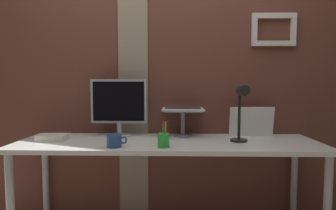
# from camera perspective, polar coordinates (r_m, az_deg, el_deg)

# --- Properties ---
(brick_wall_back) EXTENTS (3.48, 0.16, 2.40)m
(brick_wall_back) POSITION_cam_1_polar(r_m,az_deg,el_deg) (2.31, -2.49, 5.58)
(brick_wall_back) COLOR brown
(brick_wall_back) RESTS_ON ground_plane
(desk) EXTENTS (2.13, 0.61, 0.75)m
(desk) POSITION_cam_1_polar(r_m,az_deg,el_deg) (2.00, -0.07, -9.48)
(desk) COLOR white
(desk) RESTS_ON ground_plane
(monitor) EXTENTS (0.43, 0.18, 0.44)m
(monitor) POSITION_cam_1_polar(r_m,az_deg,el_deg) (2.17, -10.06, 0.24)
(monitor) COLOR #ADB2B7
(monitor) RESTS_ON desk
(laptop_stand) EXTENTS (0.28, 0.22, 0.20)m
(laptop_stand) POSITION_cam_1_polar(r_m,az_deg,el_deg) (2.14, 3.08, -2.82)
(laptop_stand) COLOR gray
(laptop_stand) RESTS_ON desk
(laptop) EXTENTS (0.32, 0.30, 0.25)m
(laptop) POSITION_cam_1_polar(r_m,az_deg,el_deg) (2.20, 3.04, 0.84)
(laptop) COLOR white
(laptop) RESTS_ON laptop_stand
(whiteboard_panel) EXTENTS (0.34, 0.05, 0.23)m
(whiteboard_panel) POSITION_cam_1_polar(r_m,az_deg,el_deg) (2.24, 16.81, -3.31)
(whiteboard_panel) COLOR white
(whiteboard_panel) RESTS_ON desk
(desk_lamp) EXTENTS (0.12, 0.20, 0.40)m
(desk_lamp) POSITION_cam_1_polar(r_m,az_deg,el_deg) (1.95, 14.84, -0.42)
(desk_lamp) COLOR black
(desk_lamp) RESTS_ON desk
(pen_cup) EXTENTS (0.07, 0.07, 0.17)m
(pen_cup) POSITION_cam_1_polar(r_m,az_deg,el_deg) (1.78, -0.92, -7.24)
(pen_cup) COLOR green
(pen_cup) RESTS_ON desk
(coffee_mug) EXTENTS (0.13, 0.10, 0.08)m
(coffee_mug) POSITION_cam_1_polar(r_m,az_deg,el_deg) (1.82, -10.97, -7.25)
(coffee_mug) COLOR #2D4C8C
(coffee_mug) RESTS_ON desk
(paper_clutter_stack) EXTENTS (0.20, 0.15, 0.04)m
(paper_clutter_stack) POSITION_cam_1_polar(r_m,az_deg,el_deg) (2.16, -22.62, -6.20)
(paper_clutter_stack) COLOR silver
(paper_clutter_stack) RESTS_ON desk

